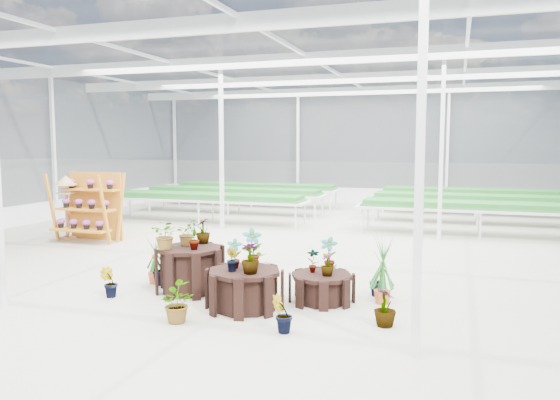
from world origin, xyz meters
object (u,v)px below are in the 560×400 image
(shelf_rack, at_px, (87,207))
(bird_table, at_px, (67,208))
(plinth_low, at_px, (322,288))
(plinth_mid, at_px, (245,289))
(plinth_tall, at_px, (190,269))

(shelf_rack, distance_m, bird_table, 0.67)
(plinth_low, relative_size, bird_table, 0.60)
(plinth_mid, bearing_deg, plinth_tall, 153.43)
(plinth_tall, xyz_separation_m, shelf_rack, (-4.57, 3.33, 0.48))
(bird_table, bearing_deg, plinth_tall, -23.93)
(plinth_mid, bearing_deg, shelf_rack, 145.73)
(shelf_rack, bearing_deg, bird_table, 173.82)
(plinth_tall, xyz_separation_m, bird_table, (-5.23, 3.41, 0.45))
(plinth_tall, bearing_deg, shelf_rack, 143.91)
(plinth_mid, distance_m, bird_table, 7.60)
(plinth_low, relative_size, shelf_rack, 0.57)
(shelf_rack, bearing_deg, plinth_tall, -35.53)
(plinth_low, bearing_deg, plinth_tall, -177.40)
(plinth_mid, relative_size, shelf_rack, 0.65)
(bird_table, bearing_deg, shelf_rack, 2.43)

